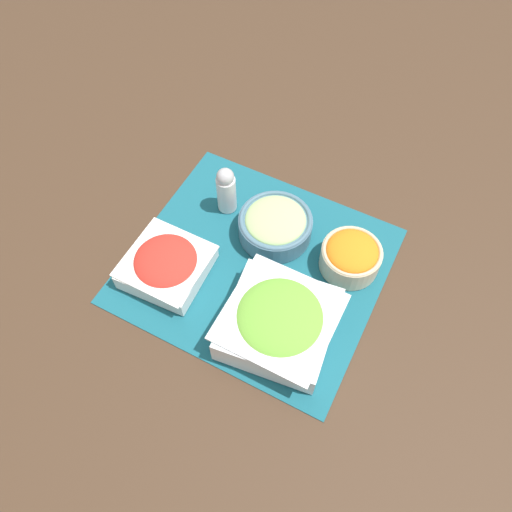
{
  "coord_description": "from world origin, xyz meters",
  "views": [
    {
      "loc": [
        -0.22,
        0.43,
        0.81
      ],
      "look_at": [
        0.0,
        0.0,
        0.03
      ],
      "focal_mm": 35.0,
      "sensor_mm": 36.0,
      "label": 1
    }
  ],
  "objects_px": {
    "cucumber_bowl": "(274,224)",
    "pepper_shaker": "(226,190)",
    "carrot_bowl": "(351,256)",
    "lettuce_bowl": "(279,322)",
    "tomato_bowl": "(166,264)"
  },
  "relations": [
    {
      "from": "lettuce_bowl",
      "to": "tomato_bowl",
      "type": "height_order",
      "value": "lettuce_bowl"
    },
    {
      "from": "carrot_bowl",
      "to": "cucumber_bowl",
      "type": "bearing_deg",
      "value": -0.44
    },
    {
      "from": "carrot_bowl",
      "to": "tomato_bowl",
      "type": "relative_size",
      "value": 0.75
    },
    {
      "from": "cucumber_bowl",
      "to": "carrot_bowl",
      "type": "height_order",
      "value": "carrot_bowl"
    },
    {
      "from": "cucumber_bowl",
      "to": "carrot_bowl",
      "type": "relative_size",
      "value": 1.28
    },
    {
      "from": "carrot_bowl",
      "to": "lettuce_bowl",
      "type": "xyz_separation_m",
      "value": [
        0.06,
        0.18,
        0.0
      ]
    },
    {
      "from": "cucumber_bowl",
      "to": "pepper_shaker",
      "type": "distance_m",
      "value": 0.11
    },
    {
      "from": "cucumber_bowl",
      "to": "pepper_shaker",
      "type": "relative_size",
      "value": 1.31
    },
    {
      "from": "cucumber_bowl",
      "to": "lettuce_bowl",
      "type": "relative_size",
      "value": 0.72
    },
    {
      "from": "tomato_bowl",
      "to": "pepper_shaker",
      "type": "distance_m",
      "value": 0.19
    },
    {
      "from": "carrot_bowl",
      "to": "pepper_shaker",
      "type": "relative_size",
      "value": 1.03
    },
    {
      "from": "carrot_bowl",
      "to": "lettuce_bowl",
      "type": "height_order",
      "value": "lettuce_bowl"
    },
    {
      "from": "carrot_bowl",
      "to": "pepper_shaker",
      "type": "xyz_separation_m",
      "value": [
        0.27,
        -0.02,
        0.02
      ]
    },
    {
      "from": "cucumber_bowl",
      "to": "carrot_bowl",
      "type": "bearing_deg",
      "value": 179.56
    },
    {
      "from": "lettuce_bowl",
      "to": "pepper_shaker",
      "type": "xyz_separation_m",
      "value": [
        0.21,
        -0.2,
        0.02
      ]
    }
  ]
}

